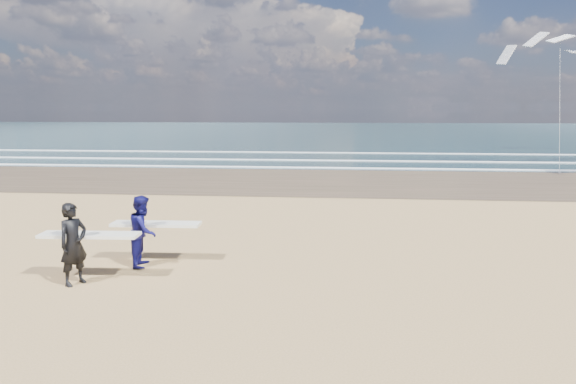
# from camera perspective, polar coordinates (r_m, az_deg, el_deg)

# --- Properties ---
(ocean) EXTENTS (220.00, 100.00, 0.02)m
(ocean) POSITION_cam_1_polar(r_m,az_deg,el_deg) (83.02, 15.40, 6.39)
(ocean) COLOR #193238
(ocean) RESTS_ON ground
(foam_breakers) EXTENTS (220.00, 11.70, 0.05)m
(foam_breakers) POSITION_cam_1_polar(r_m,az_deg,el_deg) (40.56, 25.95, 3.07)
(foam_breakers) COLOR white
(foam_breakers) RESTS_ON ground
(surfer_near) EXTENTS (2.22, 1.06, 1.82)m
(surfer_near) POSITION_cam_1_polar(r_m,az_deg,el_deg) (12.14, -22.53, -5.23)
(surfer_near) COLOR black
(surfer_near) RESTS_ON ground
(surfer_far) EXTENTS (2.22, 1.12, 1.74)m
(surfer_far) POSITION_cam_1_polar(r_m,az_deg,el_deg) (13.01, -15.68, -4.12)
(surfer_far) COLOR #0E0D4E
(surfer_far) RESTS_ON ground
(kite_1) EXTENTS (6.77, 4.84, 9.52)m
(kite_1) POSITION_cam_1_polar(r_m,az_deg,el_deg) (37.00, 27.97, 11.04)
(kite_1) COLOR slate
(kite_1) RESTS_ON ground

